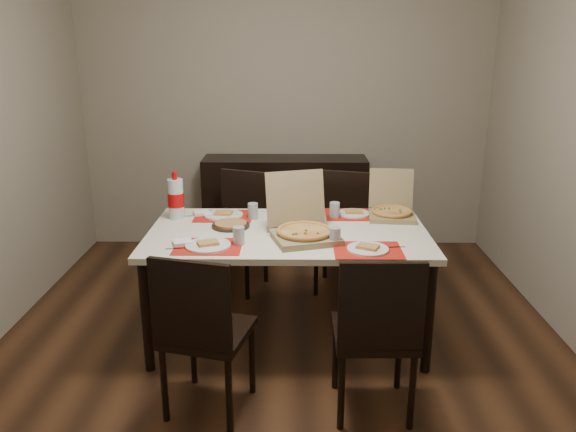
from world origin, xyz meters
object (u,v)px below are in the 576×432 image
at_px(chair_near_left, 202,329).
at_px(dining_table, 288,240).
at_px(sideboard, 285,205).
at_px(pizza_box_center, 303,228).
at_px(chair_far_right, 345,226).
at_px(dip_bowl, 300,221).
at_px(soda_bottle, 176,199).
at_px(chair_far_left, 239,225).
at_px(chair_near_right, 376,330).

bearing_deg(chair_near_left, dining_table, 63.30).
relative_size(sideboard, pizza_box_center, 2.89).
bearing_deg(chair_near_left, pizza_box_center, 54.36).
bearing_deg(sideboard, chair_far_right, -58.30).
bearing_deg(chair_far_right, pizza_box_center, -110.51).
height_order(sideboard, chair_near_left, chair_near_left).
bearing_deg(dip_bowl, pizza_box_center, -87.05).
bearing_deg(sideboard, chair_near_left, -98.90).
xyz_separation_m(chair_near_left, soda_bottle, (-0.34, 1.13, 0.38)).
relative_size(chair_far_left, chair_far_right, 1.00).
bearing_deg(chair_near_right, pizza_box_center, 116.41).
distance_m(chair_far_right, pizza_box_center, 1.06).
height_order(sideboard, soda_bottle, soda_bottle).
distance_m(sideboard, soda_bottle, 1.61).
bearing_deg(dining_table, chair_far_right, 61.42).
distance_m(dining_table, chair_far_right, 0.96).
relative_size(chair_near_left, chair_near_right, 1.00).
bearing_deg(soda_bottle, chair_far_right, 24.63).
xyz_separation_m(chair_far_left, soda_bottle, (-0.37, -0.59, 0.38)).
distance_m(chair_near_right, chair_far_right, 1.69).
bearing_deg(dip_bowl, chair_near_left, -116.73).
height_order(sideboard, chair_far_right, chair_far_right).
xyz_separation_m(dining_table, chair_near_left, (-0.43, -0.86, -0.17)).
bearing_deg(pizza_box_center, dip_bowl, 92.95).
bearing_deg(pizza_box_center, chair_far_right, 69.49).
bearing_deg(pizza_box_center, dining_table, 125.73).
relative_size(chair_near_right, dip_bowl, 7.85).
distance_m(sideboard, chair_near_right, 2.55).
bearing_deg(sideboard, dining_table, -88.44).
relative_size(dip_bowl, soda_bottle, 0.36).
bearing_deg(chair_near_left, chair_far_left, 88.86).
relative_size(sideboard, dining_table, 0.83).
bearing_deg(sideboard, soda_bottle, -118.15).
bearing_deg(chair_far_left, dining_table, -64.83).
xyz_separation_m(chair_near_left, chair_near_right, (0.89, -0.00, 0.00)).
bearing_deg(chair_far_left, chair_near_right, -63.43).
bearing_deg(pizza_box_center, chair_near_right, -63.59).
bearing_deg(chair_near_right, sideboard, 101.43).
xyz_separation_m(dining_table, chair_near_right, (0.46, -0.87, -0.17)).
bearing_deg(chair_near_right, dining_table, 117.91).
xyz_separation_m(chair_far_right, pizza_box_center, (-0.36, -0.95, 0.30)).
bearing_deg(chair_near_right, soda_bottle, 137.40).
bearing_deg(pizza_box_center, sideboard, 94.46).
bearing_deg(chair_far_right, sideboard, 121.70).
xyz_separation_m(chair_far_left, dip_bowl, (0.48, -0.70, 0.25)).
distance_m(sideboard, pizza_box_center, 1.80).
bearing_deg(chair_near_left, chair_near_right, -0.30).
height_order(dining_table, chair_far_left, chair_far_left).
distance_m(dining_table, dip_bowl, 0.19).
bearing_deg(chair_near_left, chair_far_right, 62.38).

